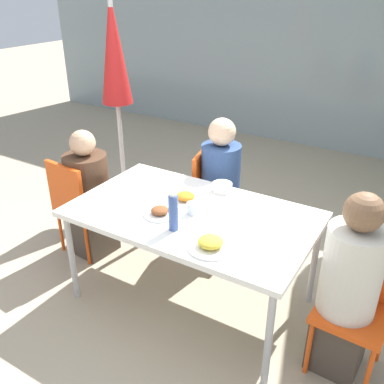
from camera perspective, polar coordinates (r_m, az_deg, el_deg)
name	(u,v)px	position (r m, az deg, el deg)	size (l,w,h in m)	color
ground_plane	(192,298)	(3.32, 0.00, -13.96)	(24.00, 24.00, 0.00)	tan
building_facade	(346,36)	(6.09, 19.79, 19.03)	(10.00, 0.20, 3.00)	#89999E
dining_table	(192,218)	(2.91, 0.00, -3.51)	(1.64, 0.97, 0.75)	white
chair_left	(78,201)	(3.66, -14.99, -1.22)	(0.44, 0.44, 0.86)	#E54C14
person_left	(89,198)	(3.66, -13.56, -0.80)	(0.35, 0.35, 1.10)	#473D33
chair_right	(358,295)	(2.74, 21.32, -12.71)	(0.42, 0.42, 0.86)	#E54C14
person_right	(348,291)	(2.65, 20.03, -12.32)	(0.33, 0.33, 1.19)	#473D33
chair_far	(212,192)	(3.70, 2.74, 0.05)	(0.48, 0.48, 0.86)	#E54C14
person_far	(220,189)	(3.61, 3.77, 0.41)	(0.35, 0.35, 1.18)	#473D33
closed_umbrella	(115,63)	(4.19, -10.26, 16.58)	(0.36, 0.36, 2.08)	#333333
plate_0	(186,198)	(3.01, -0.87, -0.83)	(0.24, 0.24, 0.07)	white
plate_1	(160,212)	(2.84, -4.30, -2.71)	(0.22, 0.22, 0.06)	white
plate_2	(211,244)	(2.50, 2.49, -6.95)	(0.27, 0.27, 0.07)	white
bottle	(173,212)	(2.63, -2.51, -2.73)	(0.06, 0.06, 0.25)	#334C8E
drinking_cup	(192,208)	(2.84, 0.01, -2.21)	(0.08, 0.08, 0.08)	silver
salad_bowl	(222,187)	(3.15, 4.05, 0.63)	(0.15, 0.15, 0.06)	white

